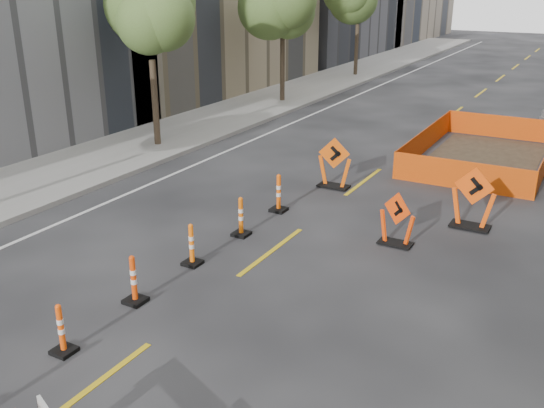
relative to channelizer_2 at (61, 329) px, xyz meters
The scene contains 14 objects.
ground_plane 1.87m from the channelizer_2, 51.63° to the left, with size 140.00×140.00×0.00m, color black.
sidewalk_left 15.56m from the channelizer_2, 120.42° to the left, with size 4.00×90.00×0.15m, color gray.
tree_l_b 14.13m from the channelizer_2, 122.51° to the left, with size 2.80×2.80×5.95m.
tree_l_c 22.98m from the channelizer_2, 108.77° to the left, with size 2.80×2.80×5.95m.
tree_l_d 32.50m from the channelizer_2, 103.04° to the left, with size 2.80×2.80×5.95m.
channelizer_2 is the anchor object (origin of this frame).
channelizer_3 1.95m from the channelizer_2, 92.57° to the left, with size 0.41×0.41×1.04m, color #DE3D09, non-canonical shape.
channelizer_4 3.91m from the channelizer_2, 91.60° to the left, with size 0.40×0.40×1.00m, color #FE660A, non-canonical shape.
channelizer_5 5.86m from the channelizer_2, 90.19° to the left, with size 0.41×0.41×1.03m, color #E45D09, non-canonical shape.
channelizer_6 7.81m from the channelizer_2, 90.07° to the left, with size 0.43×0.43×1.08m, color #F5570A, non-canonical shape.
chevron_sign_left 10.44m from the channelizer_2, 87.20° to the left, with size 1.07×0.64×1.60m, color #E65309, non-canonical shape.
chevron_sign_center 8.07m from the channelizer_2, 63.69° to the left, with size 0.91×0.55×1.37m, color #FD420A, non-canonical shape.
chevron_sign_right 10.45m from the channelizer_2, 61.82° to the left, with size 1.11×0.67×1.67m, color #F84C0A, non-canonical shape.
safety_fence 16.31m from the channelizer_2, 76.00° to the left, with size 4.26×7.25×0.91m, color #E64C0C, non-canonical shape.
Camera 1 is at (6.46, -7.47, 6.18)m, focal length 40.00 mm.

